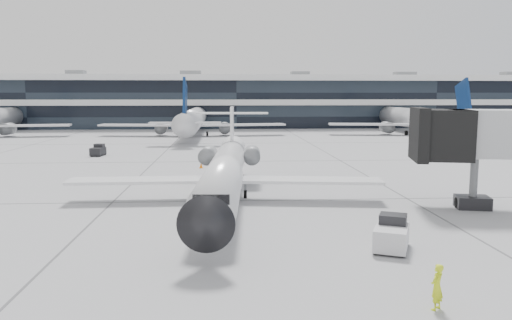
{
  "coord_description": "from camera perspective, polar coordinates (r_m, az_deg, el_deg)",
  "views": [
    {
      "loc": [
        -2.51,
        -32.96,
        7.11
      ],
      "look_at": [
        -0.35,
        1.3,
        2.6
      ],
      "focal_mm": 35.0,
      "sensor_mm": 36.0,
      "label": 1
    }
  ],
  "objects": [
    {
      "name": "bg_jet_right",
      "position": [
        94.75,
        17.78,
        2.83
      ],
      "size": [
        32.0,
        40.0,
        9.6
      ],
      "primitive_type": null,
      "color": "silver",
      "rests_on": "ground"
    },
    {
      "name": "ground",
      "position": [
        33.81,
        0.73,
        -4.65
      ],
      "size": [
        220.0,
        220.0,
        0.0
      ],
      "primitive_type": "plane",
      "color": "gray",
      "rests_on": "ground"
    },
    {
      "name": "traffic_cone",
      "position": [
        48.85,
        -6.3,
        -0.62
      ],
      "size": [
        0.47,
        0.47,
        0.55
      ],
      "rotation": [
        0.0,
        0.0,
        -0.31
      ],
      "color": "orange",
      "rests_on": "ground"
    },
    {
      "name": "baggage_tug",
      "position": [
        24.09,
        15.24,
        -8.22
      ],
      "size": [
        2.3,
        2.81,
        1.55
      ],
      "rotation": [
        0.0,
        0.0,
        -0.41
      ],
      "color": "silver",
      "rests_on": "ground"
    },
    {
      "name": "terminal",
      "position": [
        115.0,
        -2.37,
        6.43
      ],
      "size": [
        170.0,
        22.0,
        10.0
      ],
      "primitive_type": "cube",
      "color": "black",
      "rests_on": "ground"
    },
    {
      "name": "ramp_worker",
      "position": [
        18.06,
        19.97,
        -13.48
      ],
      "size": [
        0.68,
        0.66,
        1.57
      ],
      "primitive_type": "imported",
      "rotation": [
        0.0,
        0.0,
        3.86
      ],
      "color": "#DAF619",
      "rests_on": "ground"
    },
    {
      "name": "far_tug",
      "position": [
        61.27,
        -17.59,
        1.05
      ],
      "size": [
        1.51,
        2.27,
        1.36
      ],
      "rotation": [
        0.0,
        0.0,
        -0.12
      ],
      "color": "black",
      "rests_on": "ground"
    },
    {
      "name": "bg_jet_center",
      "position": [
        88.41,
        -7.17,
        2.81
      ],
      "size": [
        32.0,
        40.0,
        9.6
      ],
      "primitive_type": null,
      "color": "silver",
      "rests_on": "ground"
    },
    {
      "name": "regional_jet",
      "position": [
        33.34,
        -3.51,
        -1.22
      ],
      "size": [
        21.05,
        26.28,
        6.07
      ],
      "rotation": [
        0.0,
        0.0,
        -0.06
      ],
      "color": "white",
      "rests_on": "ground"
    }
  ]
}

